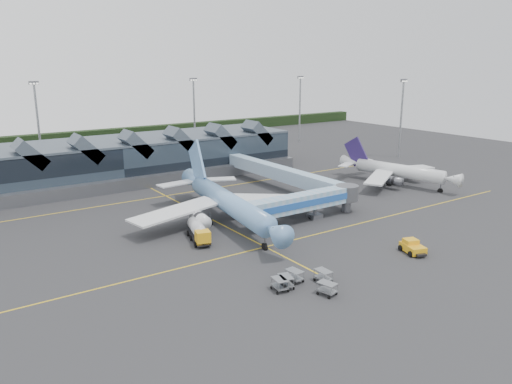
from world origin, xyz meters
TOP-DOWN VIEW (x-y plane):
  - ground at (0.00, 0.00)m, footprint 260.00×260.00m
  - taxi_stripes at (0.00, 10.00)m, footprint 120.00×60.00m
  - tree_line_far at (0.00, 110.00)m, footprint 260.00×4.00m
  - terminal at (-5.07, 47.35)m, footprint 90.00×22.25m
  - light_masts at (21.00, 62.80)m, footprint 132.40×42.56m
  - main_airliner at (1.47, 5.83)m, footprint 34.48×40.02m
  - regional_jet at (47.75, 8.14)m, footprint 26.47×29.30m
  - jet_bridge at (14.43, -1.47)m, footprint 24.48×4.22m
  - fuel_truck at (-6.95, 0.40)m, footprint 4.13×8.59m
  - pushback_tug at (16.48, -22.07)m, footprint 3.67×4.73m
  - baggage_carts at (-4.27, -21.90)m, footprint 7.79×7.51m

SIDE VIEW (x-z plane):
  - ground at x=0.00m, z-range 0.00..0.00m
  - taxi_stripes at x=0.00m, z-range 0.00..0.01m
  - pushback_tug at x=16.48m, z-range -0.10..1.81m
  - baggage_carts at x=-4.27m, z-range 0.10..1.66m
  - fuel_truck at x=-6.95m, z-range 0.17..3.05m
  - tree_line_far at x=0.00m, z-range 0.00..4.00m
  - regional_jet at x=47.75m, z-range -1.85..8.26m
  - jet_bridge at x=14.43m, z-range 0.88..6.02m
  - main_airliner at x=1.47m, z-range -2.65..10.21m
  - terminal at x=-5.07m, z-range -1.38..11.14m
  - light_masts at x=21.00m, z-range 1.26..23.71m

